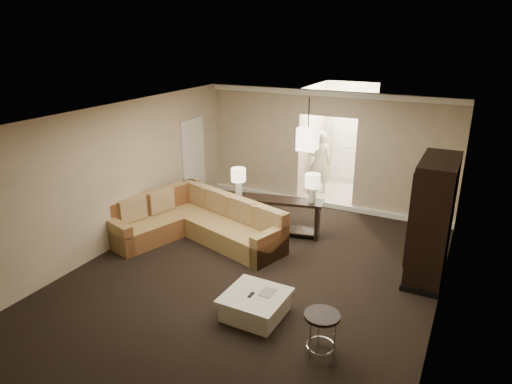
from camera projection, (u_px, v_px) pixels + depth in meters
The scene contains 19 objects.
ground at pixel (248, 281), 7.88m from camera, with size 8.00×8.00×0.00m, color black.
wall_back at pixel (326, 150), 10.77m from camera, with size 6.00×0.04×2.80m, color beige.
wall_front at pixel (39, 353), 4.04m from camera, with size 6.00×0.04×2.80m, color beige.
wall_left at pixel (108, 180), 8.68m from camera, with size 0.04×8.00×2.80m, color beige.
wall_right at pixel (445, 242), 6.14m from camera, with size 0.04×8.00×2.80m, color beige.
ceiling at pixel (247, 120), 6.93m from camera, with size 6.00×8.00×0.02m, color white.
crown_molding at pixel (329, 93), 10.28m from camera, with size 6.00×0.10×0.12m, color white.
baseboard at pixel (323, 204), 11.18m from camera, with size 6.00×0.10×0.12m, color white.
side_door at pixel (193, 161), 11.14m from camera, with size 0.05×0.90×2.10m, color white.
foyer at pixel (342, 142), 11.93m from camera, with size 1.44×2.02×2.80m.
sectional_sofa at pixel (196, 223), 9.35m from camera, with size 3.51×2.54×0.89m.
coffee_table at pixel (255, 305), 6.87m from camera, with size 0.93×0.93×0.38m.
console_table at pixel (274, 213), 9.59m from camera, with size 2.06×0.87×0.78m.
armoire at pixel (432, 222), 7.73m from camera, with size 0.63×1.48×2.13m.
drink_table at pixel (322, 325), 6.00m from camera, with size 0.48×0.48×0.60m.
table_lamp_left at pixel (238, 178), 9.53m from camera, with size 0.31×0.31×0.59m.
table_lamp_right at pixel (312, 184), 9.16m from camera, with size 0.31×0.31×0.59m.
pendant_light at pixel (308, 138), 9.49m from camera, with size 0.38×0.38×1.09m.
person at pixel (319, 159), 11.86m from camera, with size 0.66×0.44×1.84m, color silver.
Camera 1 is at (3.21, -6.11, 4.11)m, focal length 32.00 mm.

